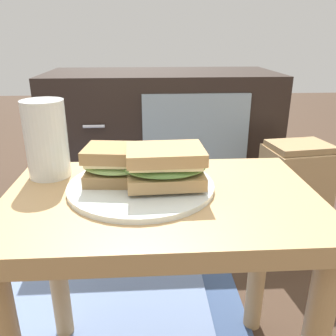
# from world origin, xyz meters

# --- Properties ---
(side_table) EXTENTS (0.56, 0.36, 0.46)m
(side_table) POSITION_xyz_m (0.00, 0.00, 0.37)
(side_table) COLOR tan
(side_table) RESTS_ON ground
(tv_cabinet) EXTENTS (0.96, 0.46, 0.58)m
(tv_cabinet) POSITION_xyz_m (0.04, 0.95, 0.29)
(tv_cabinet) COLOR black
(tv_cabinet) RESTS_ON ground
(area_rug) EXTENTS (1.09, 0.88, 0.01)m
(area_rug) POSITION_xyz_m (-0.30, 0.32, 0.00)
(area_rug) COLOR #384C72
(area_rug) RESTS_ON ground
(plate) EXTENTS (0.27, 0.27, 0.01)m
(plate) POSITION_xyz_m (-0.04, 0.03, 0.47)
(plate) COLOR silver
(plate) RESTS_ON side_table
(sandwich_front) EXTENTS (0.13, 0.10, 0.07)m
(sandwich_front) POSITION_xyz_m (-0.08, 0.04, 0.50)
(sandwich_front) COLOR #9E7A4C
(sandwich_front) RESTS_ON plate
(sandwich_back) EXTENTS (0.15, 0.11, 0.07)m
(sandwich_back) POSITION_xyz_m (0.01, 0.01, 0.51)
(sandwich_back) COLOR tan
(sandwich_back) RESTS_ON plate
(beer_glass) EXTENTS (0.08, 0.08, 0.15)m
(beer_glass) POSITION_xyz_m (-0.22, 0.10, 0.53)
(beer_glass) COLOR silver
(beer_glass) RESTS_ON side_table
(paper_bag) EXTENTS (0.22, 0.20, 0.39)m
(paper_bag) POSITION_xyz_m (0.48, 0.51, 0.19)
(paper_bag) COLOR tan
(paper_bag) RESTS_ON ground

